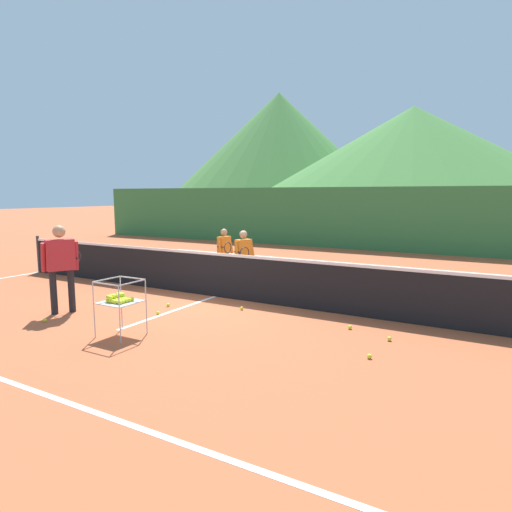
{
  "coord_description": "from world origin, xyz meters",
  "views": [
    {
      "loc": [
        5.53,
        -7.81,
        2.24
      ],
      "look_at": [
        0.79,
        0.43,
        0.9
      ],
      "focal_mm": 31.08,
      "sensor_mm": 36.0,
      "label": 1
    }
  ],
  "objects_px": {
    "instructor": "(61,261)",
    "ball_cart": "(119,299)",
    "tennis_net": "(215,274)",
    "tennis_ball_3": "(350,327)",
    "tennis_ball_4": "(158,313)",
    "tennis_ball_0": "(45,320)",
    "tennis_ball_6": "(369,356)",
    "tennis_ball_1": "(242,308)",
    "student_0": "(224,248)",
    "student_1": "(244,253)",
    "tennis_ball_2": "(389,339)",
    "tennis_ball_7": "(168,305)"
  },
  "relations": [
    {
      "from": "tennis_ball_0",
      "to": "tennis_ball_1",
      "type": "bearing_deg",
      "value": 43.36
    },
    {
      "from": "instructor",
      "to": "tennis_ball_3",
      "type": "height_order",
      "value": "instructor"
    },
    {
      "from": "tennis_ball_1",
      "to": "tennis_ball_3",
      "type": "xyz_separation_m",
      "value": [
        2.22,
        -0.15,
        0.0
      ]
    },
    {
      "from": "instructor",
      "to": "student_0",
      "type": "distance_m",
      "value": 4.6
    },
    {
      "from": "tennis_ball_3",
      "to": "tennis_ball_7",
      "type": "distance_m",
      "value": 3.65
    },
    {
      "from": "instructor",
      "to": "tennis_ball_6",
      "type": "bearing_deg",
      "value": 5.38
    },
    {
      "from": "instructor",
      "to": "student_0",
      "type": "xyz_separation_m",
      "value": [
        0.62,
        4.55,
        -0.21
      ]
    },
    {
      "from": "tennis_net",
      "to": "ball_cart",
      "type": "relative_size",
      "value": 13.84
    },
    {
      "from": "ball_cart",
      "to": "tennis_ball_2",
      "type": "bearing_deg",
      "value": 26.25
    },
    {
      "from": "tennis_net",
      "to": "student_0",
      "type": "height_order",
      "value": "student_0"
    },
    {
      "from": "tennis_ball_4",
      "to": "student_1",
      "type": "bearing_deg",
      "value": 88.89
    },
    {
      "from": "tennis_ball_4",
      "to": "tennis_ball_6",
      "type": "height_order",
      "value": "same"
    },
    {
      "from": "tennis_net",
      "to": "tennis_ball_1",
      "type": "xyz_separation_m",
      "value": [
        1.11,
        -0.68,
        -0.47
      ]
    },
    {
      "from": "instructor",
      "to": "tennis_ball_0",
      "type": "xyz_separation_m",
      "value": [
        0.25,
        -0.58,
        -0.97
      ]
    },
    {
      "from": "student_0",
      "to": "tennis_ball_6",
      "type": "xyz_separation_m",
      "value": [
        5.08,
        -4.01,
        -0.76
      ]
    },
    {
      "from": "student_1",
      "to": "tennis_ball_2",
      "type": "bearing_deg",
      "value": -29.86
    },
    {
      "from": "tennis_ball_0",
      "to": "tennis_ball_6",
      "type": "bearing_deg",
      "value": 11.56
    },
    {
      "from": "tennis_ball_1",
      "to": "tennis_ball_2",
      "type": "height_order",
      "value": "same"
    },
    {
      "from": "tennis_net",
      "to": "tennis_ball_7",
      "type": "height_order",
      "value": "tennis_net"
    },
    {
      "from": "instructor",
      "to": "tennis_ball_4",
      "type": "relative_size",
      "value": 24.48
    },
    {
      "from": "tennis_ball_0",
      "to": "tennis_net",
      "type": "bearing_deg",
      "value": 64.68
    },
    {
      "from": "tennis_ball_0",
      "to": "tennis_ball_6",
      "type": "height_order",
      "value": "same"
    },
    {
      "from": "instructor",
      "to": "tennis_ball_3",
      "type": "distance_m",
      "value": 5.41
    },
    {
      "from": "tennis_net",
      "to": "ball_cart",
      "type": "xyz_separation_m",
      "value": [
        0.25,
        -2.97,
        0.09
      ]
    },
    {
      "from": "student_1",
      "to": "tennis_ball_3",
      "type": "bearing_deg",
      "value": -31.55
    },
    {
      "from": "student_0",
      "to": "tennis_ball_0",
      "type": "relative_size",
      "value": 19.32
    },
    {
      "from": "tennis_ball_6",
      "to": "instructor",
      "type": "bearing_deg",
      "value": -174.62
    },
    {
      "from": "tennis_ball_6",
      "to": "tennis_ball_4",
      "type": "bearing_deg",
      "value": 176.58
    },
    {
      "from": "tennis_ball_1",
      "to": "tennis_net",
      "type": "bearing_deg",
      "value": 148.52
    },
    {
      "from": "tennis_ball_4",
      "to": "tennis_ball_6",
      "type": "distance_m",
      "value": 4.05
    },
    {
      "from": "instructor",
      "to": "tennis_ball_6",
      "type": "xyz_separation_m",
      "value": [
        5.7,
        0.54,
        -0.97
      ]
    },
    {
      "from": "ball_cart",
      "to": "tennis_ball_2",
      "type": "relative_size",
      "value": 13.22
    },
    {
      "from": "tennis_ball_0",
      "to": "tennis_ball_4",
      "type": "height_order",
      "value": "same"
    },
    {
      "from": "student_1",
      "to": "tennis_ball_3",
      "type": "relative_size",
      "value": 20.14
    },
    {
      "from": "tennis_ball_1",
      "to": "tennis_ball_7",
      "type": "relative_size",
      "value": 1.0
    },
    {
      "from": "tennis_ball_3",
      "to": "tennis_ball_4",
      "type": "distance_m",
      "value": 3.52
    },
    {
      "from": "tennis_net",
      "to": "tennis_ball_4",
      "type": "xyz_separation_m",
      "value": [
        -0.06,
        -1.76,
        -0.47
      ]
    },
    {
      "from": "tennis_ball_3",
      "to": "tennis_ball_6",
      "type": "relative_size",
      "value": 1.0
    },
    {
      "from": "tennis_ball_6",
      "to": "tennis_ball_7",
      "type": "relative_size",
      "value": 1.0
    },
    {
      "from": "tennis_ball_1",
      "to": "tennis_ball_2",
      "type": "bearing_deg",
      "value": -8.3
    },
    {
      "from": "student_0",
      "to": "ball_cart",
      "type": "bearing_deg",
      "value": -74.79
    },
    {
      "from": "student_0",
      "to": "student_1",
      "type": "distance_m",
      "value": 1.36
    },
    {
      "from": "ball_cart",
      "to": "tennis_ball_3",
      "type": "bearing_deg",
      "value": 34.88
    },
    {
      "from": "tennis_ball_0",
      "to": "tennis_ball_6",
      "type": "xyz_separation_m",
      "value": [
        5.45,
        1.11,
        0.0
      ]
    },
    {
      "from": "student_1",
      "to": "tennis_ball_2",
      "type": "distance_m",
      "value": 4.73
    },
    {
      "from": "instructor",
      "to": "ball_cart",
      "type": "bearing_deg",
      "value": -12.55
    },
    {
      "from": "tennis_ball_2",
      "to": "tennis_ball_1",
      "type": "bearing_deg",
      "value": 171.7
    },
    {
      "from": "ball_cart",
      "to": "tennis_ball_6",
      "type": "bearing_deg",
      "value": 14.67
    },
    {
      "from": "tennis_ball_0",
      "to": "tennis_ball_2",
      "type": "xyz_separation_m",
      "value": [
        5.51,
        2.01,
        0.0
      ]
    },
    {
      "from": "tennis_ball_4",
      "to": "tennis_ball_7",
      "type": "bearing_deg",
      "value": 113.17
    }
  ]
}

